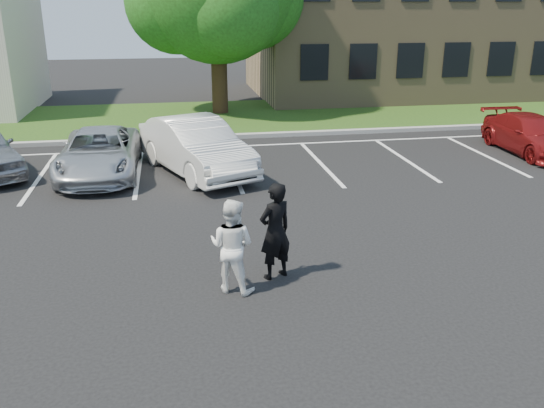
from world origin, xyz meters
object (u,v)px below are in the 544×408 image
Objects in this scene: man_white_shirt at (232,246)px; car_silver_minivan at (99,153)px; car_white_sedan at (196,146)px; man_black_suit at (275,231)px; car_red_compact at (531,135)px; office_building at (456,14)px.

man_white_shirt is 0.35× the size of car_silver_minivan.
man_white_shirt is 0.34× the size of car_white_sedan.
man_black_suit is 0.90m from man_white_shirt.
man_black_suit is 7.20m from car_white_sedan.
car_silver_minivan is (-3.01, 7.76, -0.18)m from man_white_shirt.
car_silver_minivan is at bearing 152.23° from car_white_sedan.
car_white_sedan is 11.12m from car_red_compact.
car_white_sedan is at bearing -176.83° from car_red_compact.
man_black_suit is 0.37× the size of car_white_sedan.
man_black_suit is 0.38× the size of car_silver_minivan.
office_building is at bearing 38.79° from car_silver_minivan.
car_silver_minivan is at bearing -89.02° from man_black_suit.
car_red_compact is (13.89, 0.18, -0.04)m from car_silver_minivan.
office_building reaches higher than man_black_suit.
car_red_compact is at bearing -169.39° from man_black_suit.
car_red_compact is (10.88, 7.94, -0.22)m from man_white_shirt.
car_silver_minivan is (-3.83, 7.40, -0.25)m from man_black_suit.
car_red_compact is (11.11, 0.45, -0.19)m from car_white_sedan.
man_white_shirt is at bearing -110.44° from car_white_sedan.
car_white_sedan is (2.78, -0.27, 0.15)m from car_silver_minivan.
car_white_sedan is (-1.05, 7.13, -0.10)m from man_black_suit.
car_silver_minivan is 0.97× the size of car_white_sedan.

